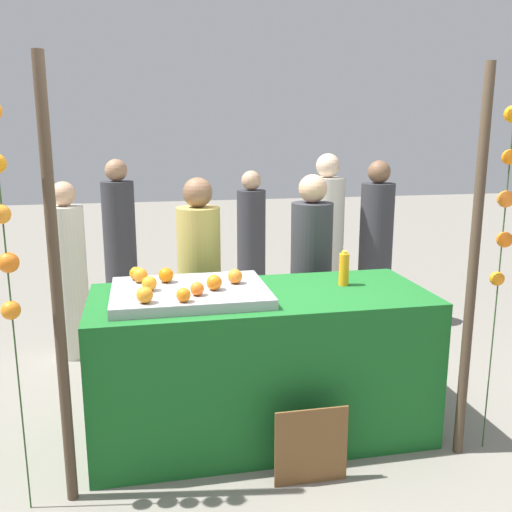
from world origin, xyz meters
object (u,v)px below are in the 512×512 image
chalkboard_sign (311,447)px  orange_0 (214,282)px  orange_1 (183,295)px  stall_counter (261,364)px  vendor_left (200,292)px  vendor_right (311,284)px  juice_bottle (344,269)px

chalkboard_sign → orange_0: bearing=130.9°
orange_1 → orange_0: bearing=45.8°
stall_counter → vendor_left: 0.85m
orange_1 → vendor_right: (1.04, 1.06, -0.28)m
orange_1 → vendor_left: bearing=79.5°
orange_1 → juice_bottle: bearing=18.7°
stall_counter → vendor_right: vendor_right is taller
vendor_left → juice_bottle: bearing=-38.0°
orange_0 → chalkboard_sign: bearing=-49.1°
orange_0 → vendor_left: (-0.00, 0.82, -0.29)m
stall_counter → vendor_right: 1.01m
vendor_left → vendor_right: size_ratio=1.00×
chalkboard_sign → vendor_right: (0.41, 1.38, 0.51)m
juice_bottle → vendor_right: (0.00, 0.71, -0.29)m
chalkboard_sign → vendor_right: vendor_right is taller
stall_counter → orange_0: orange_0 is taller
orange_1 → chalkboard_sign: bearing=-26.3°
vendor_right → chalkboard_sign: bearing=-106.4°
juice_bottle → vendor_left: bearing=142.0°
stall_counter → chalkboard_sign: 0.65m
juice_bottle → vendor_right: size_ratio=0.14×
orange_0 → orange_1: (-0.19, -0.20, -0.01)m
orange_0 → orange_1: bearing=-134.2°
orange_1 → juice_bottle: (1.04, 0.35, 0.01)m
orange_0 → vendor_right: bearing=45.5°
vendor_right → vendor_left: bearing=-176.9°
orange_1 → vendor_right: bearing=45.6°
chalkboard_sign → vendor_right: bearing=73.6°
vendor_left → vendor_right: bearing=3.1°
orange_0 → juice_bottle: bearing=10.3°
juice_bottle → vendor_right: bearing=89.8°
orange_0 → juice_bottle: size_ratio=0.40×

